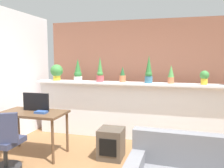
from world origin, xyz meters
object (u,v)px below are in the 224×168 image
at_px(potted_plant_4, 149,71).
at_px(side_cube_shelf, 111,143).
at_px(tv_monitor, 36,102).
at_px(potted_plant_5, 171,74).
at_px(book_on_desk, 41,112).
at_px(potted_plant_2, 100,72).
at_px(potted_plant_6, 204,77).
at_px(potted_plant_0, 57,72).
at_px(desk, 33,117).
at_px(potted_plant_3, 123,75).
at_px(office_chair, 4,147).
at_px(potted_plant_1, 78,72).

xyz_separation_m(potted_plant_4, side_cube_shelf, (-0.50, -0.94, -1.15)).
distance_m(potted_plant_4, tv_monitor, 2.16).
xyz_separation_m(potted_plant_5, book_on_desk, (-2.05, -1.24, -0.58)).
bearing_deg(potted_plant_2, tv_monitor, -127.14).
bearing_deg(potted_plant_6, side_cube_shelf, -148.06).
bearing_deg(potted_plant_0, book_on_desk, -73.25).
height_order(potted_plant_5, desk, potted_plant_5).
distance_m(potted_plant_4, book_on_desk, 2.12).
height_order(potted_plant_3, desk, potted_plant_3).
bearing_deg(office_chair, potted_plant_1, 80.02).
relative_size(potted_plant_1, potted_plant_6, 1.82).
bearing_deg(book_on_desk, potted_plant_1, 84.98).
height_order(potted_plant_6, book_on_desk, potted_plant_6).
height_order(potted_plant_1, potted_plant_2, potted_plant_2).
bearing_deg(desk, book_on_desk, -16.70).
xyz_separation_m(potted_plant_5, desk, (-2.24, -1.18, -0.69)).
bearing_deg(potted_plant_0, desk, -81.28).
height_order(potted_plant_6, tv_monitor, potted_plant_6).
bearing_deg(office_chair, potted_plant_0, 94.55).
height_order(potted_plant_2, book_on_desk, potted_plant_2).
distance_m(potted_plant_5, potted_plant_6, 0.59).
bearing_deg(potted_plant_1, book_on_desk, -95.02).
xyz_separation_m(tv_monitor, side_cube_shelf, (1.31, 0.13, -0.66)).
xyz_separation_m(potted_plant_0, potted_plant_3, (1.46, 0.03, -0.06)).
bearing_deg(desk, potted_plant_3, 43.13).
xyz_separation_m(potted_plant_3, potted_plant_5, (0.95, -0.02, 0.04)).
relative_size(desk, office_chair, 1.21).
bearing_deg(potted_plant_4, book_on_desk, -143.42).
relative_size(potted_plant_0, potted_plant_6, 1.35).
bearing_deg(potted_plant_4, potted_plant_3, 174.40).
bearing_deg(tv_monitor, book_on_desk, -37.06).
relative_size(potted_plant_2, potted_plant_6, 2.00).
distance_m(potted_plant_6, tv_monitor, 3.04).
bearing_deg(potted_plant_2, potted_plant_3, 6.28).
xyz_separation_m(potted_plant_4, book_on_desk, (-1.63, -1.21, -0.64)).
bearing_deg(potted_plant_0, potted_plant_3, 1.31).
xyz_separation_m(potted_plant_0, desk, (0.18, -1.17, -0.70)).
height_order(potted_plant_1, potted_plant_5, potted_plant_1).
xyz_separation_m(potted_plant_2, tv_monitor, (-0.81, -1.07, -0.48)).
distance_m(potted_plant_2, side_cube_shelf, 1.56).
relative_size(potted_plant_1, potted_plant_2, 0.91).
bearing_deg(desk, potted_plant_2, 54.55).
height_order(potted_plant_0, office_chair, potted_plant_0).
height_order(potted_plant_2, office_chair, potted_plant_2).
distance_m(potted_plant_0, potted_plant_3, 1.46).
bearing_deg(potted_plant_3, book_on_desk, -130.99).
bearing_deg(tv_monitor, potted_plant_3, 41.35).
bearing_deg(potted_plant_1, potted_plant_4, -2.33).
distance_m(potted_plant_2, potted_plant_4, 1.00).
bearing_deg(desk, potted_plant_6, 22.09).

